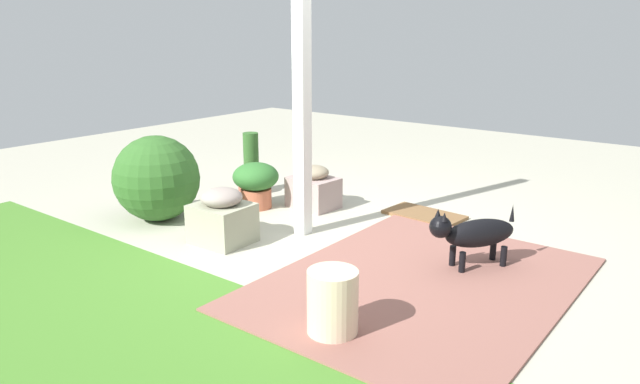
% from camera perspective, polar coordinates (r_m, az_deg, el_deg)
% --- Properties ---
extents(ground_plane, '(12.00, 12.00, 0.00)m').
position_cam_1_polar(ground_plane, '(4.75, 0.39, -4.93)').
color(ground_plane, '#B1AD99').
extents(brick_path, '(1.80, 2.40, 0.02)m').
position_cam_1_polar(brick_path, '(4.06, 9.84, -8.71)').
color(brick_path, '#8E5A4F').
rests_on(brick_path, ground).
extents(porch_pillar, '(0.11, 0.11, 2.46)m').
position_cam_1_polar(porch_pillar, '(4.70, -1.78, 10.25)').
color(porch_pillar, white).
rests_on(porch_pillar, ground).
extents(stone_planter_nearest, '(0.48, 0.38, 0.42)m').
position_cam_1_polar(stone_planter_nearest, '(5.61, -0.65, 0.37)').
color(stone_planter_nearest, gray).
rests_on(stone_planter_nearest, ground).
extents(stone_planter_mid, '(0.45, 0.42, 0.45)m').
position_cam_1_polar(stone_planter_mid, '(4.75, -9.53, -2.45)').
color(stone_planter_mid, gray).
rests_on(stone_planter_mid, ground).
extents(round_shrub, '(0.77, 0.77, 0.77)m').
position_cam_1_polar(round_shrub, '(5.40, -15.68, 1.29)').
color(round_shrub, '#2F5E24').
rests_on(round_shrub, ground).
extents(terracotta_pot_tall, '(0.29, 0.29, 0.63)m').
position_cam_1_polar(terracotta_pot_tall, '(6.17, -6.70, 2.05)').
color(terracotta_pot_tall, '#9D533D').
rests_on(terracotta_pot_tall, ground).
extents(terracotta_pot_broad, '(0.44, 0.44, 0.44)m').
position_cam_1_polar(terracotta_pot_broad, '(5.62, -6.29, 1.01)').
color(terracotta_pot_broad, '#B45D41').
rests_on(terracotta_pot_broad, ground).
extents(dog, '(0.49, 0.63, 0.47)m').
position_cam_1_polar(dog, '(4.29, 14.81, -3.91)').
color(dog, black).
rests_on(dog, ground).
extents(ceramic_urn, '(0.29, 0.29, 0.39)m').
position_cam_1_polar(ceramic_urn, '(3.31, 1.24, -10.80)').
color(ceramic_urn, beige).
rests_on(ceramic_urn, ground).
extents(doormat, '(0.73, 0.44, 0.03)m').
position_cam_1_polar(doormat, '(5.47, 10.14, -2.20)').
color(doormat, brown).
rests_on(doormat, ground).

